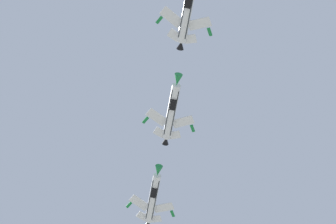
% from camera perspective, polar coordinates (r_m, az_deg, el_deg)
% --- Properties ---
extents(fighter_jet_left_wing, '(10.31, 15.88, 4.38)m').
position_cam_1_polar(fighter_jet_left_wing, '(133.37, 1.51, 7.89)').
color(fighter_jet_left_wing, silver).
extents(fighter_jet_right_wing, '(10.46, 15.88, 4.37)m').
position_cam_1_polar(fighter_jet_right_wing, '(143.80, 0.28, 0.11)').
color(fighter_jet_right_wing, silver).
extents(fighter_jet_left_outer, '(10.43, 15.88, 4.38)m').
position_cam_1_polar(fighter_jet_left_outer, '(155.58, -1.16, -6.61)').
color(fighter_jet_left_outer, silver).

